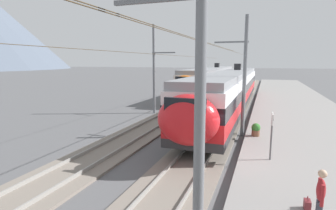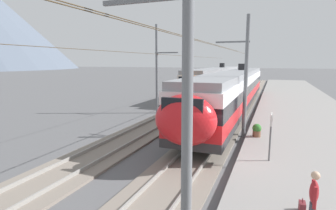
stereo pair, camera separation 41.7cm
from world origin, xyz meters
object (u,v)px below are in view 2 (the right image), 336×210
Objects in this scene: train_near_platform at (235,89)px; catenary_mast_mid at (244,74)px; platform_sign at (271,126)px; potted_plant_platform_edge at (257,130)px; train_far_track at (216,79)px; catenary_mast_west at (182,85)px; handbag_beside_passenger at (302,207)px; passenger_walking at (313,199)px; catenary_mast_far_side at (158,68)px.

train_near_platform is 0.74× the size of catenary_mast_mid.
train_near_platform is 13.95m from platform_sign.
train_near_platform is 41.08× the size of potted_plant_platform_edge.
catenary_mast_west is (-34.69, -6.36, 2.05)m from train_far_track.
platform_sign is at bearing -160.04° from catenary_mast_mid.
potted_plant_platform_edge reaches higher than handbag_beside_passenger.
catenary_mast_mid is 55.66× the size of potted_plant_platform_edge.
train_near_platform is 0.74× the size of catenary_mast_west.
catenary_mast_far_side is at bearing 36.09° from passenger_walking.
catenary_mast_mid is at bearing -122.47° from catenary_mast_far_side.
platform_sign is at bearing 12.55° from passenger_walking.
train_near_platform is at bearing 15.55° from potted_plant_platform_edge.
train_far_track is at bearing 16.13° from handbag_beside_passenger.
train_far_track is 0.68× the size of catenary_mast_west.
potted_plant_platform_edge is at bearing 11.20° from platform_sign.
catenary_mast_mid is at bearing 46.60° from potted_plant_platform_edge.
catenary_mast_mid is 19.96× the size of platform_sign.
catenary_mast_west is 19.09m from catenary_mast_far_side.
catenary_mast_far_side is (-3.46, 6.46, 1.93)m from train_near_platform.
catenary_mast_west is 11.74m from potted_plant_platform_edge.
catenary_mast_west is 25.64× the size of passenger_walking.
catenary_mast_mid is at bearing 16.25° from passenger_walking.
catenary_mast_far_side is 19.96× the size of platform_sign.
potted_plant_platform_edge is at bearing -162.67° from train_far_track.
platform_sign is (-10.05, -9.91, -2.25)m from catenary_mast_far_side.
handbag_beside_passenger is (-17.62, -4.45, -1.75)m from train_near_platform.
catenary_mast_mid is 5.59m from platform_sign.
train_far_track is at bearing 15.70° from catenary_mast_mid.
train_near_platform is 73.40× the size of handbag_beside_passenger.
train_near_platform and train_far_track have the same top height.
platform_sign is (-4.88, -1.77, -2.08)m from catenary_mast_mid.
handbag_beside_passenger is (3.11, -2.77, -3.80)m from catenary_mast_west.
catenary_mast_west is (-20.73, -1.68, 2.05)m from train_near_platform.
catenary_mast_mid is 9.64m from catenary_mast_far_side.
handbag_beside_passenger is 8.24m from potted_plant_platform_edge.
passenger_walking is (-18.61, -4.58, -0.97)m from train_near_platform.
catenary_mast_far_side is (5.18, 8.14, 0.17)m from catenary_mast_mid.
passenger_walking is (-5.09, -1.13, -0.65)m from platform_sign.
platform_sign is (-27.48, -8.12, -0.31)m from train_far_track.
passenger_walking is at bearing -53.78° from catenary_mast_west.
train_near_platform is at bearing 14.30° from platform_sign.
handbag_beside_passenger is at bearing -165.81° from train_near_platform.
catenary_mast_far_side reaches higher than catenary_mast_mid.
catenary_mast_west reaches higher than train_far_track.
platform_sign is at bearing -13.73° from catenary_mast_west.
train_near_platform is 1.09× the size of train_far_track.
catenary_mast_mid is at bearing 19.96° from platform_sign.
train_near_platform is at bearing 14.19° from handbag_beside_passenger.
catenary_mast_mid reaches higher than passenger_walking.
potted_plant_platform_edge is (-9.58, -2.67, -1.49)m from train_near_platform.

